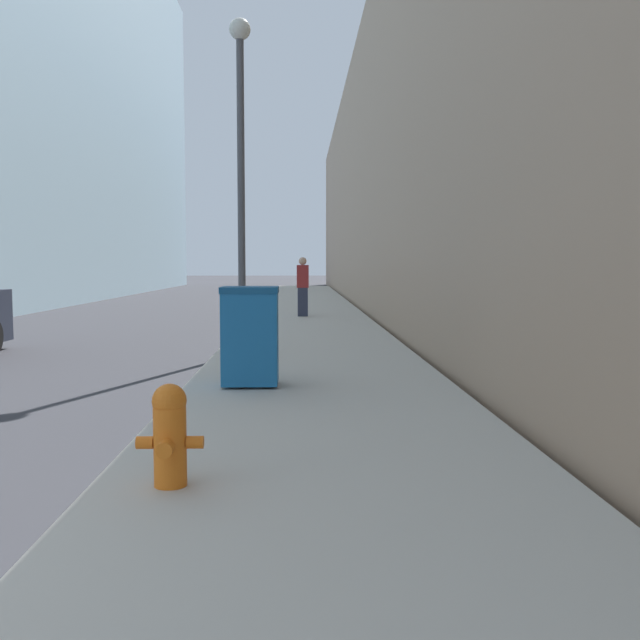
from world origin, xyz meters
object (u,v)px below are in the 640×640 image
Objects in this scene: lamppost at (241,154)px; trash_bin at (250,335)px; fire_hydrant at (170,433)px; pedestrian_on_sidewalk at (303,287)px.

trash_bin is at bearing -84.04° from lamppost.
lamppost is (-0.17, 8.49, 3.23)m from fire_hydrant.
trash_bin is at bearing 86.11° from fire_hydrant.
fire_hydrant is 16.38m from pedestrian_on_sidewalk.
trash_bin is 5.27m from lamppost.
pedestrian_on_sidewalk is at bearing 86.62° from trash_bin.
pedestrian_on_sidewalk is (1.00, 16.35, 0.50)m from fire_hydrant.
fire_hydrant is 4.16m from trash_bin.
lamppost is (-0.45, 4.34, 2.95)m from trash_bin.
pedestrian_on_sidewalk is (1.17, 7.86, -2.72)m from lamppost.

